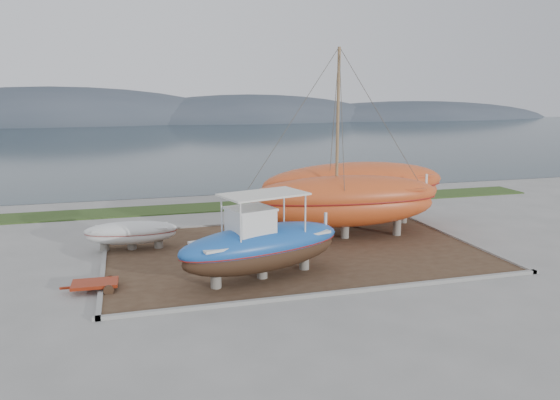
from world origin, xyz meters
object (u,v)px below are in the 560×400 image
object	(u,v)px
red_trailer	(95,286)
white_dinghy	(131,236)
blue_caique	(262,236)
orange_bare_hull	(355,196)
orange_sailboat	(347,146)

from	to	relation	value
red_trailer	white_dinghy	bearing A→B (deg)	76.52
blue_caique	white_dinghy	world-z (taller)	blue_caique
blue_caique	white_dinghy	size ratio (longest dim) A/B	1.66
orange_bare_hull	orange_sailboat	bearing A→B (deg)	-126.11
white_dinghy	orange_sailboat	distance (m)	11.97
white_dinghy	red_trailer	distance (m)	5.73
orange_sailboat	blue_caique	bearing A→B (deg)	-134.77
blue_caique	red_trailer	size ratio (longest dim) A/B	2.83
white_dinghy	orange_bare_hull	size ratio (longest dim) A/B	0.41
red_trailer	orange_sailboat	bearing A→B (deg)	21.85
white_dinghy	orange_sailboat	size ratio (longest dim) A/B	0.44
orange_sailboat	white_dinghy	bearing A→B (deg)	179.76
orange_bare_hull	blue_caique	bearing A→B (deg)	-137.22
blue_caique	orange_sailboat	world-z (taller)	orange_sailboat
white_dinghy	orange_bare_hull	bearing A→B (deg)	10.54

